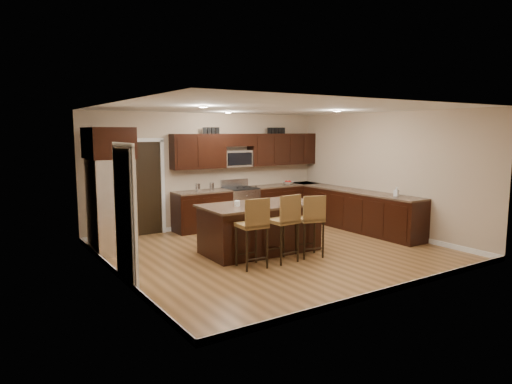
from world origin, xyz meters
TOP-DOWN VIEW (x-y plane):
  - floor at (0.00, 0.00)m, footprint 6.00×6.00m
  - ceiling at (0.00, 0.00)m, footprint 6.00×6.00m
  - wall_back at (0.00, 2.75)m, footprint 6.00×0.00m
  - wall_left at (-3.00, 0.00)m, footprint 0.00×5.50m
  - wall_right at (3.00, 0.00)m, footprint 0.00×5.50m
  - base_cabinets at (1.90, 1.45)m, footprint 4.02×3.96m
  - upper_cabinets at (1.04, 2.58)m, footprint 4.00×0.33m
  - range at (0.68, 2.45)m, footprint 0.76×0.64m
  - microwave at (0.68, 2.60)m, footprint 0.76×0.31m
  - doorway at (-1.65, 2.73)m, footprint 0.85×0.03m
  - pantry_door at (-2.98, -0.30)m, footprint 0.03×0.80m
  - letter_decor at (0.90, 2.58)m, footprint 2.20×0.03m
  - island at (-0.25, 0.17)m, footprint 2.26×1.21m
  - stool_left at (-0.94, -0.68)m, footprint 0.48×0.48m
  - stool_mid at (-0.29, -0.68)m, footprint 0.48×0.48m
  - stool_right at (0.30, -0.67)m, footprint 0.53×0.53m
  - refrigerator at (-2.62, 1.69)m, footprint 0.79×0.95m
  - floor_mat at (0.11, 1.28)m, footprint 1.02×0.81m
  - fruit_bowl at (2.13, 2.45)m, footprint 0.37×0.37m
  - soap_bottle at (2.70, -0.56)m, footprint 0.11×0.11m
  - canister_tall at (-0.45, 2.45)m, footprint 0.12×0.12m
  - canister_short at (-0.09, 2.45)m, footprint 0.11×0.11m
  - island_jar at (-0.75, 0.17)m, footprint 0.10×0.10m

SIDE VIEW (x-z plane):
  - floor at x=0.00m, z-range 0.00..0.00m
  - floor_mat at x=0.11m, z-range 0.00..0.01m
  - island at x=-0.25m, z-range -0.03..0.89m
  - base_cabinets at x=1.90m, z-range 0.00..0.92m
  - range at x=0.68m, z-range -0.08..1.03m
  - stool_right at x=0.30m, z-range 0.14..1.29m
  - stool_left at x=-0.94m, z-range 0.15..1.34m
  - stool_mid at x=-0.29m, z-range 0.15..1.35m
  - fruit_bowl at x=2.13m, z-range 0.92..0.99m
  - island_jar at x=-0.75m, z-range 0.92..1.02m
  - canister_short at x=-0.09m, z-range 0.92..1.10m
  - canister_tall at x=-0.45m, z-range 0.92..1.10m
  - soap_bottle at x=2.70m, z-range 0.92..1.12m
  - pantry_door at x=-2.98m, z-range 0.00..2.04m
  - doorway at x=-1.65m, z-range 0.00..2.06m
  - refrigerator at x=-2.62m, z-range 0.03..2.38m
  - wall_back at x=0.00m, z-range -1.65..4.35m
  - wall_left at x=-3.00m, z-range -1.40..4.10m
  - wall_right at x=3.00m, z-range -1.40..4.10m
  - microwave at x=0.68m, z-range 1.42..1.82m
  - upper_cabinets at x=1.04m, z-range 1.44..2.24m
  - letter_decor at x=0.90m, z-range 2.22..2.37m
  - ceiling at x=0.00m, z-range 2.70..2.70m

